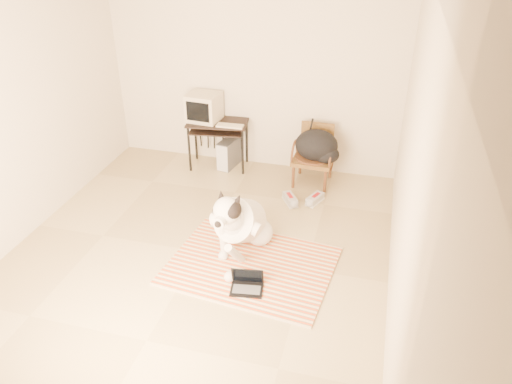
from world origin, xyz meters
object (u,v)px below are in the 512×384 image
at_px(laptop, 247,284).
at_px(computer_desk, 217,128).
at_px(pc_tower, 229,153).
at_px(backpack, 318,147).
at_px(dog, 240,223).
at_px(crt_monitor, 204,107).
at_px(rattan_chair, 314,155).

bearing_deg(laptop, computer_desk, 114.38).
xyz_separation_m(pc_tower, backpack, (1.28, -0.20, 0.34)).
distance_m(dog, computer_desk, 2.03).
bearing_deg(dog, computer_desk, 115.30).
distance_m(crt_monitor, pc_tower, 0.75).
height_order(laptop, backpack, backpack).
bearing_deg(rattan_chair, dog, -106.06).
distance_m(laptop, pc_tower, 2.68).
distance_m(laptop, rattan_chair, 2.39).
xyz_separation_m(computer_desk, pc_tower, (0.14, 0.06, -0.39)).
xyz_separation_m(dog, rattan_chair, (0.50, 1.75, 0.04)).
xyz_separation_m(computer_desk, backpack, (1.42, -0.14, -0.04)).
relative_size(crt_monitor, pc_tower, 0.99).
height_order(crt_monitor, backpack, crt_monitor).
relative_size(laptop, pc_tower, 0.75).
xyz_separation_m(dog, computer_desk, (-0.86, 1.83, 0.24)).
xyz_separation_m(laptop, rattan_chair, (0.26, 2.36, 0.32)).
bearing_deg(pc_tower, rattan_chair, -6.27).
xyz_separation_m(rattan_chair, backpack, (0.06, -0.06, 0.15)).
bearing_deg(pc_tower, backpack, -8.75).
bearing_deg(laptop, dog, 111.56).
bearing_deg(backpack, rattan_chair, 132.71).
relative_size(dog, crt_monitor, 2.73).
distance_m(computer_desk, pc_tower, 0.41).
height_order(laptop, rattan_chair, rattan_chair).
xyz_separation_m(dog, laptop, (0.24, -0.61, -0.28)).
bearing_deg(crt_monitor, computer_desk, -8.37).
xyz_separation_m(pc_tower, rattan_chair, (1.23, -0.13, 0.19)).
bearing_deg(crt_monitor, rattan_chair, -3.95).
relative_size(computer_desk, rattan_chair, 1.12).
height_order(dog, rattan_chair, dog).
distance_m(dog, laptop, 0.71).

